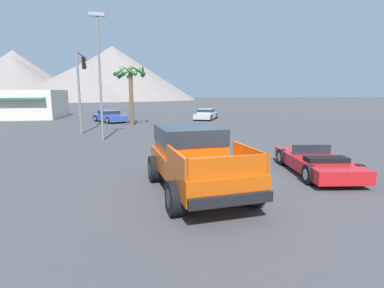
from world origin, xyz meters
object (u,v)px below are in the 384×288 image
Objects in this scene: parked_car_silver at (206,114)px; palm_tree_tall at (131,78)px; traffic_light_main at (81,76)px; parked_car_blue at (109,116)px; orange_pickup_truck at (194,155)px; red_convertible_car at (316,163)px; street_lamp_post at (99,65)px.

palm_tree_tall is (-7.87, -4.57, 3.58)m from parked_car_silver.
traffic_light_main is at bearing -131.96° from palm_tree_tall.
parked_car_silver is 1.01× the size of parked_car_blue.
orange_pickup_truck is 0.87× the size of traffic_light_main.
red_convertible_car is (4.75, 0.95, -0.66)m from orange_pickup_truck.
red_convertible_car is at bearing 4.76° from orange_pickup_truck.
parked_car_silver is 14.61m from traffic_light_main.
orange_pickup_truck is 1.10× the size of parked_car_blue.
parked_car_silver is (5.64, 23.28, -0.46)m from orange_pickup_truck.
parked_car_silver reaches higher than parked_car_blue.
palm_tree_tall is at bearing 119.66° from red_convertible_car.
orange_pickup_truck is 11.56m from street_lamp_post.
orange_pickup_truck is at bearing -158.84° from traffic_light_main.
red_convertible_car is 23.24m from parked_car_blue.
orange_pickup_truck is at bearing -69.41° from street_lamp_post.
orange_pickup_truck reaches higher than red_convertible_car.
parked_car_blue is at bearing 93.25° from street_lamp_post.
traffic_light_main is at bearing 50.12° from parked_car_blue.
red_convertible_car is at bearing -47.37° from street_lamp_post.
parked_car_silver is at bearing 30.16° from palm_tree_tall.
street_lamp_post is at bearing -157.54° from traffic_light_main.
street_lamp_post is (0.68, -11.92, 3.94)m from parked_car_blue.
palm_tree_tall is at bearing -124.07° from parked_car_silver.
parked_car_silver is 0.63× the size of street_lamp_post.
street_lamp_post reaches higher than palm_tree_tall.
parked_car_blue reaches higher than red_convertible_car.
street_lamp_post is at bearing 103.99° from orange_pickup_truck.
traffic_light_main reaches higher than parked_car_silver.
red_convertible_car is 17.76m from traffic_light_main.
red_convertible_car is at bearing -68.55° from palm_tree_tall.
orange_pickup_truck is 22.71m from parked_car_blue.
red_convertible_car is 19.44m from palm_tree_tall.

